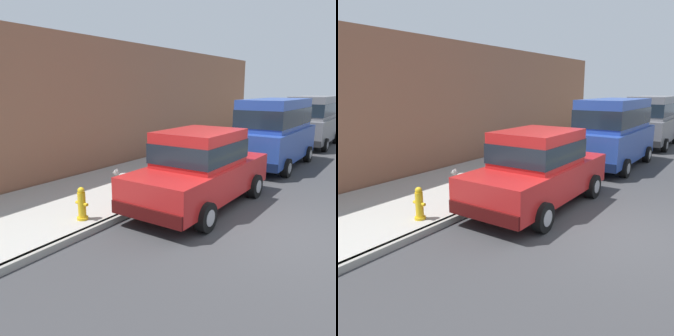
{
  "view_description": "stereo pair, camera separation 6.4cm",
  "coord_description": "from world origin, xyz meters",
  "views": [
    {
      "loc": [
        1.83,
        -6.74,
        2.91
      ],
      "look_at": [
        -3.18,
        0.49,
        0.85
      ],
      "focal_mm": 36.57,
      "sensor_mm": 36.0,
      "label": 1
    },
    {
      "loc": [
        1.88,
        -6.71,
        2.91
      ],
      "look_at": [
        -3.18,
        0.49,
        0.85
      ],
      "focal_mm": 36.57,
      "sensor_mm": 36.0,
      "label": 2
    }
  ],
  "objects": [
    {
      "name": "fire_hydrant",
      "position": [
        -3.65,
        -2.08,
        0.48
      ],
      "size": [
        0.34,
        0.24,
        0.72
      ],
      "color": "gold",
      "rests_on": "sidewalk"
    },
    {
      "name": "building_facade",
      "position": [
        -7.1,
        4.28,
        2.28
      ],
      "size": [
        0.5,
        20.0,
        4.57
      ],
      "primitive_type": "cube",
      "color": "#8C5B42",
      "rests_on": "ground"
    },
    {
      "name": "car_grey_van",
      "position": [
        -2.08,
        11.9,
        1.39
      ],
      "size": [
        2.16,
        4.91,
        2.52
      ],
      "color": "slate",
      "rests_on": "ground"
    },
    {
      "name": "sidewalk",
      "position": [
        -5.0,
        0.0,
        0.07
      ],
      "size": [
        3.6,
        64.0,
        0.14
      ],
      "primitive_type": "cube",
      "color": "#A8A59E",
      "rests_on": "ground"
    },
    {
      "name": "curb",
      "position": [
        -3.2,
        0.0,
        0.07
      ],
      "size": [
        0.16,
        64.0,
        0.14
      ],
      "primitive_type": "cube",
      "color": "gray",
      "rests_on": "ground"
    },
    {
      "name": "car_red_sedan",
      "position": [
        -2.21,
        0.5,
        0.98
      ],
      "size": [
        2.05,
        4.61,
        1.92
      ],
      "color": "red",
      "rests_on": "ground"
    },
    {
      "name": "dog_grey",
      "position": [
        -4.71,
        0.42,
        0.43
      ],
      "size": [
        0.74,
        0.32,
        0.49
      ],
      "color": "#999691",
      "rests_on": "sidewalk"
    },
    {
      "name": "ground_plane",
      "position": [
        0.0,
        0.0,
        0.0
      ],
      "size": [
        80.0,
        80.0,
        0.0
      ],
      "primitive_type": "plane",
      "color": "#38383A"
    },
    {
      "name": "car_blue_van",
      "position": [
        -2.19,
        6.1,
        1.39
      ],
      "size": [
        2.14,
        4.9,
        2.52
      ],
      "color": "#28479E",
      "rests_on": "ground"
    }
  ]
}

